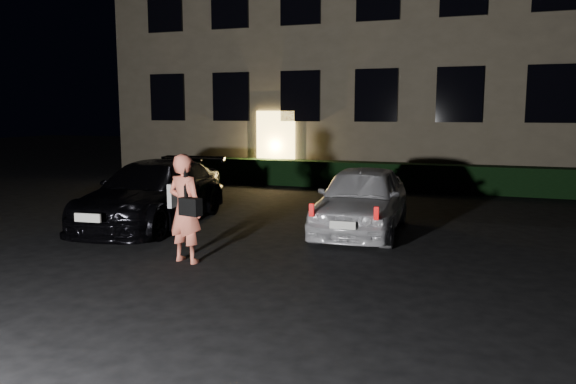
% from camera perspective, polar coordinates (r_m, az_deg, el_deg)
% --- Properties ---
extents(ground, '(80.00, 80.00, 0.00)m').
position_cam_1_polar(ground, '(8.58, -5.65, -8.69)').
color(ground, black).
rests_on(ground, ground).
extents(building, '(20.00, 8.11, 12.00)m').
position_cam_1_polar(building, '(22.95, 11.11, 16.85)').
color(building, brown).
rests_on(building, ground).
extents(hedge, '(15.00, 0.70, 0.85)m').
position_cam_1_polar(hedge, '(18.37, 8.50, 1.66)').
color(hedge, black).
rests_on(hedge, ground).
extents(sedan, '(2.46, 5.03, 1.40)m').
position_cam_1_polar(sedan, '(12.72, -13.52, -0.11)').
color(sedan, black).
rests_on(sedan, ground).
extents(hatch, '(1.82, 4.12, 1.38)m').
position_cam_1_polar(hatch, '(11.73, 7.51, -0.69)').
color(hatch, silver).
rests_on(hatch, ground).
extents(man, '(0.76, 0.57, 1.81)m').
position_cam_1_polar(man, '(9.38, -10.38, -1.64)').
color(man, '#FA775B').
rests_on(man, ground).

